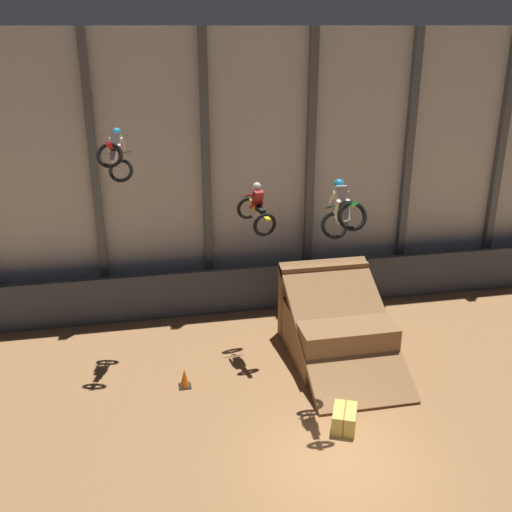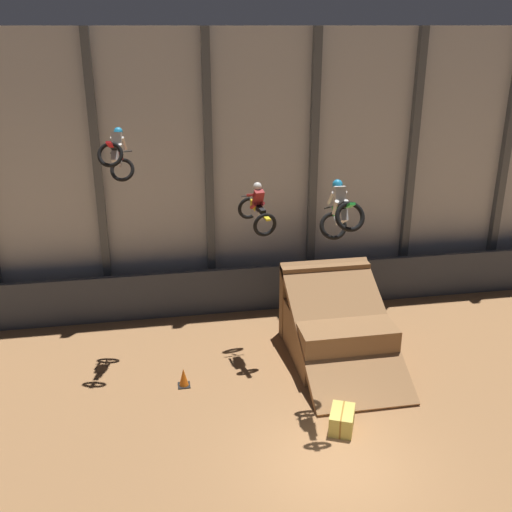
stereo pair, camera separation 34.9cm
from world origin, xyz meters
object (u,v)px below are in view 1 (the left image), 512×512
Objects in this scene: traffic_cone_near_ramp at (185,378)px; hay_bale_trackside at (344,419)px; dirt_ramp at (334,325)px; rider_bike_left_air at (116,155)px; rider_bike_center_air at (256,209)px; rider_bike_right_air at (342,212)px.

traffic_cone_near_ramp reaches higher than hay_bale_trackside.
dirt_ramp is 8.57m from rider_bike_left_air.
rider_bike_left_air reaches higher than rider_bike_center_air.
hay_bale_trackside is at bearing -92.01° from rider_bike_right_air.
rider_bike_center_air is at bearing 113.36° from rider_bike_right_air.
rider_bike_right_air is at bearing -108.84° from dirt_ramp.
rider_bike_right_air is at bearing -22.04° from traffic_cone_near_ramp.
rider_bike_left_air is 4.40m from rider_bike_center_air.
rider_bike_center_air is 3.16× the size of traffic_cone_near_ramp.
rider_bike_center_air is (-2.42, 0.68, 3.83)m from dirt_ramp.
hay_bale_trackside is (-0.98, -3.90, -0.64)m from dirt_ramp.
rider_bike_left_air is 1.06× the size of rider_bike_right_air.
rider_bike_right_air is at bearing 87.83° from hay_bale_trackside.
rider_bike_right_air is 2.89× the size of traffic_cone_near_ramp.
rider_bike_right_air is (1.47, -3.44, 0.86)m from rider_bike_center_air.
dirt_ramp reaches higher than hay_bale_trackside.
traffic_cone_near_ramp is at bearing -154.25° from rider_bike_center_air.
rider_bike_right_air is 6.86m from traffic_cone_near_ramp.
rider_bike_center_air is at bearing 164.20° from dirt_ramp.
rider_bike_center_air is 1.72× the size of hay_bale_trackside.
rider_bike_left_air is at bearing 144.26° from rider_bike_right_air.
traffic_cone_near_ramp is (1.50, -2.36, -6.17)m from rider_bike_left_air.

